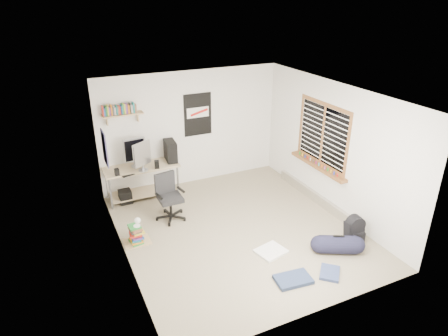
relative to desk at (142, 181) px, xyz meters
name	(u,v)px	position (x,y,z in m)	size (l,w,h in m)	color
floor	(238,230)	(1.22, -2.00, -0.37)	(4.00, 4.50, 0.01)	gray
ceiling	(240,94)	(1.22, -2.00, 2.14)	(4.00, 4.50, 0.01)	white
back_wall	(191,129)	(1.22, 0.25, 0.89)	(4.00, 0.01, 2.50)	silver
left_wall	(119,190)	(-0.78, -2.00, 0.89)	(0.01, 4.50, 2.50)	silver
right_wall	(333,149)	(3.23, -2.00, 0.89)	(0.01, 4.50, 2.50)	silver
desk	(142,181)	(0.00, 0.00, 0.00)	(1.50, 0.66, 0.68)	tan
monitor_left	(135,156)	(-0.09, 0.00, 0.56)	(0.44, 0.11, 0.49)	#AFAEB3
monitor_right	(143,161)	(-0.01, -0.27, 0.56)	(0.43, 0.11, 0.47)	#AAABB0
pc_tower	(170,151)	(0.65, 0.00, 0.55)	(0.21, 0.43, 0.45)	black
keyboard	(131,173)	(-0.25, -0.27, 0.33)	(0.42, 0.15, 0.02)	black
speaker_left	(117,173)	(-0.53, -0.27, 0.40)	(0.08, 0.08, 0.16)	black
speaker_right	(157,165)	(0.27, -0.27, 0.41)	(0.09, 0.09, 0.19)	black
office_chair	(170,196)	(0.26, -1.10, 0.12)	(0.59, 0.59, 0.90)	black
wall_shelf	(123,114)	(-0.23, 0.14, 1.42)	(0.80, 0.22, 0.24)	tan
poster_back_wall	(198,115)	(1.37, 0.23, 1.19)	(0.62, 0.03, 0.92)	black
poster_left_wall	(105,148)	(-0.76, -0.80, 1.14)	(0.02, 0.42, 0.60)	navy
window	(322,134)	(3.17, -1.70, 1.08)	(0.10, 1.50, 1.26)	brown
baseboard_heater	(316,197)	(3.18, -1.70, -0.28)	(0.08, 2.50, 0.18)	#B7B2A8
backpack	(354,232)	(2.86, -3.18, -0.16)	(0.30, 0.24, 0.41)	black
duffel_bag	(338,245)	(2.41, -3.30, -0.22)	(0.31, 0.31, 0.60)	black
tshirt	(271,251)	(1.42, -2.84, -0.34)	(0.47, 0.39, 0.04)	silver
jeans_a	(293,279)	(1.35, -3.60, -0.33)	(0.54, 0.34, 0.06)	#222F4D
jeans_b	(330,273)	(1.95, -3.70, -0.34)	(0.38, 0.28, 0.05)	navy
book_stack	(136,235)	(-0.53, -1.60, -0.21)	(0.46, 0.38, 0.32)	brown
desk_lamp	(137,224)	(-0.51, -1.62, 0.02)	(0.12, 0.20, 0.20)	silver
subwoofer	(125,197)	(-0.40, -0.12, -0.22)	(0.24, 0.24, 0.27)	black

